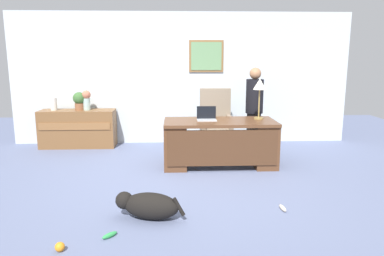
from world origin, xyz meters
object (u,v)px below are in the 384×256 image
desk (220,141)px  laptop (207,117)px  credenza (78,128)px  dog_toy_bone (110,235)px  vase_empty (54,104)px  armchair (216,124)px  desk_lamp (260,87)px  dog_lying (148,205)px  person_standing (254,110)px  dog_toy_plush (283,208)px  potted_plant (79,100)px  dog_toy_ball (60,247)px  vase_with_flowers (86,99)px

desk → laptop: size_ratio=5.74×
credenza → dog_toy_bone: bearing=-71.2°
vase_empty → armchair: bearing=-6.7°
desk → laptop: bearing=158.1°
desk_lamp → dog_toy_bone: bearing=-128.9°
armchair → vase_empty: size_ratio=4.67×
dog_lying → vase_empty: size_ratio=3.11×
credenza → person_standing: 3.53m
desk → dog_toy_bone: size_ratio=10.32×
desk → person_standing: bearing=47.0°
laptop → dog_toy_plush: 2.21m
dog_lying → potted_plant: potted_plant is taller
dog_toy_plush → desk_lamp: bearing=86.1°
dog_toy_ball → dog_lying: bearing=41.1°
armchair → dog_toy_plush: bearing=-80.3°
potted_plant → dog_toy_bone: potted_plant is taller
laptop → vase_empty: (-2.94, 1.34, 0.06)m
armchair → dog_toy_ball: armchair is taller
armchair → dog_toy_plush: armchair is taller
armchair → desk: bearing=-92.5°
desk → dog_toy_plush: bearing=-73.6°
armchair → vase_with_flowers: size_ratio=3.04×
laptop → vase_empty: 3.24m
potted_plant → dog_toy_bone: (1.25, -3.84, -0.92)m
dog_lying → potted_plant: bearing=115.3°
potted_plant → dog_toy_bone: 4.14m
desk → desk_lamp: 1.13m
desk → potted_plant: 3.06m
laptop → dog_toy_bone: 2.88m
armchair → desk_lamp: 1.34m
desk_lamp → potted_plant: (-3.33, 1.26, -0.36)m
vase_with_flowers → laptop: bearing=-30.3°
vase_with_flowers → dog_toy_ball: 4.24m
laptop → vase_with_flowers: size_ratio=0.81×
dog_lying → desk_lamp: (1.72, 2.15, 1.15)m
dog_lying → laptop: laptop is taller
desk → vase_with_flowers: vase_with_flowers is taller
vase_with_flowers → dog_toy_ball: bearing=-80.4°
dog_toy_bone → dog_toy_ball: bearing=-149.5°
credenza → dog_lying: size_ratio=1.86×
dog_lying → laptop: (0.83, 2.07, 0.66)m
desk → armchair: (0.05, 1.05, 0.10)m
dog_toy_bone → person_standing: bearing=56.3°
person_standing → laptop: size_ratio=5.02×
credenza → armchair: bearing=-7.7°
dog_toy_plush → desk: bearing=106.4°
desk → dog_toy_bone: bearing=-120.2°
dog_lying → dog_toy_ball: dog_lying is taller
person_standing → potted_plant: size_ratio=4.46×
person_standing → dog_toy_plush: 2.74m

